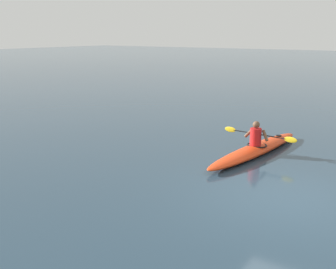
# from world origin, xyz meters

# --- Properties ---
(ground_plane) EXTENTS (160.00, 160.00, 0.00)m
(ground_plane) POSITION_xyz_m (0.00, 0.00, 0.00)
(ground_plane) COLOR #233847
(kayak) EXTENTS (1.18, 5.15, 0.30)m
(kayak) POSITION_xyz_m (1.95, -2.80, 0.15)
(kayak) COLOR red
(kayak) RESTS_ON ground
(kayaker) EXTENTS (2.40, 0.51, 0.74)m
(kayaker) POSITION_xyz_m (1.96, -2.76, 0.61)
(kayaker) COLOR red
(kayaker) RESTS_ON kayak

